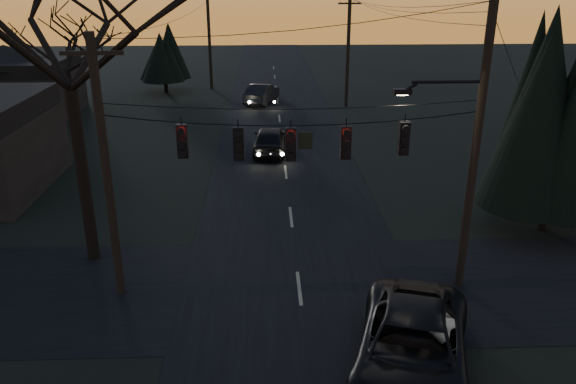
{
  "coord_description": "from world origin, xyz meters",
  "views": [
    {
      "loc": [
        -1.08,
        -6.59,
        10.02
      ],
      "look_at": [
        -0.38,
        10.1,
        3.5
      ],
      "focal_mm": 35.0,
      "sensor_mm": 36.0,
      "label": 1
    }
  ],
  "objects_px": {
    "bare_tree_left": "(60,11)",
    "utility_pole_far_l": "(212,88)",
    "utility_pole_right": "(458,285)",
    "suv_near": "(412,349)",
    "evergreen_right": "(562,118)",
    "utility_pole_far_r": "(346,106)",
    "sedan_oncoming_a": "(270,140)",
    "sedan_oncoming_b": "(262,94)",
    "utility_pole_left": "(122,292)"
  },
  "relations": [
    {
      "from": "evergreen_right",
      "to": "suv_near",
      "type": "relative_size",
      "value": 1.34
    },
    {
      "from": "utility_pole_far_l",
      "to": "bare_tree_left",
      "type": "height_order",
      "value": "bare_tree_left"
    },
    {
      "from": "utility_pole_left",
      "to": "bare_tree_left",
      "type": "distance_m",
      "value": 9.39
    },
    {
      "from": "utility_pole_left",
      "to": "utility_pole_far_l",
      "type": "height_order",
      "value": "utility_pole_left"
    },
    {
      "from": "utility_pole_right",
      "to": "utility_pole_far_r",
      "type": "height_order",
      "value": "utility_pole_right"
    },
    {
      "from": "utility_pole_left",
      "to": "sedan_oncoming_a",
      "type": "distance_m",
      "value": 16.44
    },
    {
      "from": "utility_pole_left",
      "to": "utility_pole_far_r",
      "type": "distance_m",
      "value": 30.27
    },
    {
      "from": "utility_pole_far_r",
      "to": "sedan_oncoming_a",
      "type": "xyz_separation_m",
      "value": [
        -6.3,
        -12.42,
        0.8
      ]
    },
    {
      "from": "utility_pole_far_r",
      "to": "sedan_oncoming_a",
      "type": "height_order",
      "value": "utility_pole_far_r"
    },
    {
      "from": "suv_near",
      "to": "sedan_oncoming_b",
      "type": "distance_m",
      "value": 34.24
    },
    {
      "from": "utility_pole_far_l",
      "to": "suv_near",
      "type": "distance_m",
      "value": 41.5
    },
    {
      "from": "utility_pole_far_l",
      "to": "sedan_oncoming_a",
      "type": "distance_m",
      "value": 21.09
    },
    {
      "from": "evergreen_right",
      "to": "sedan_oncoming_b",
      "type": "height_order",
      "value": "evergreen_right"
    },
    {
      "from": "sedan_oncoming_b",
      "to": "utility_pole_far_l",
      "type": "bearing_deg",
      "value": -36.91
    },
    {
      "from": "utility_pole_right",
      "to": "utility_pole_left",
      "type": "distance_m",
      "value": 11.5
    },
    {
      "from": "bare_tree_left",
      "to": "sedan_oncoming_b",
      "type": "height_order",
      "value": "bare_tree_left"
    },
    {
      "from": "utility_pole_far_l",
      "to": "sedan_oncoming_b",
      "type": "height_order",
      "value": "utility_pole_far_l"
    },
    {
      "from": "utility_pole_right",
      "to": "utility_pole_left",
      "type": "xyz_separation_m",
      "value": [
        -11.5,
        0.0,
        0.0
      ]
    },
    {
      "from": "evergreen_right",
      "to": "utility_pole_far_r",
      "type": "bearing_deg",
      "value": 101.89
    },
    {
      "from": "utility_pole_right",
      "to": "evergreen_right",
      "type": "relative_size",
      "value": 1.2
    },
    {
      "from": "sedan_oncoming_a",
      "to": "sedan_oncoming_b",
      "type": "relative_size",
      "value": 0.97
    },
    {
      "from": "utility_pole_far_l",
      "to": "sedan_oncoming_b",
      "type": "xyz_separation_m",
      "value": [
        4.71,
        -6.56,
        0.8
      ]
    },
    {
      "from": "bare_tree_left",
      "to": "sedan_oncoming_a",
      "type": "relative_size",
      "value": 2.72
    },
    {
      "from": "utility_pole_left",
      "to": "sedan_oncoming_b",
      "type": "xyz_separation_m",
      "value": [
        4.71,
        29.44,
        0.8
      ]
    },
    {
      "from": "utility_pole_right",
      "to": "utility_pole_far_l",
      "type": "relative_size",
      "value": 1.25
    },
    {
      "from": "utility_pole_right",
      "to": "sedan_oncoming_b",
      "type": "height_order",
      "value": "utility_pole_right"
    },
    {
      "from": "utility_pole_far_l",
      "to": "sedan_oncoming_a",
      "type": "relative_size",
      "value": 1.71
    },
    {
      "from": "utility_pole_right",
      "to": "sedan_oncoming_a",
      "type": "bearing_deg",
      "value": 112.02
    },
    {
      "from": "utility_pole_far_l",
      "to": "evergreen_right",
      "type": "distance_m",
      "value": 36.01
    },
    {
      "from": "utility_pole_right",
      "to": "utility_pole_far_l",
      "type": "bearing_deg",
      "value": 107.72
    },
    {
      "from": "utility_pole_far_r",
      "to": "evergreen_right",
      "type": "distance_m",
      "value": 24.64
    },
    {
      "from": "utility_pole_far_l",
      "to": "sedan_oncoming_a",
      "type": "bearing_deg",
      "value": -75.72
    },
    {
      "from": "utility_pole_right",
      "to": "utility_pole_far_r",
      "type": "distance_m",
      "value": 28.0
    },
    {
      "from": "utility_pole_far_l",
      "to": "utility_pole_left",
      "type": "bearing_deg",
      "value": -90.0
    },
    {
      "from": "utility_pole_far_r",
      "to": "bare_tree_left",
      "type": "xyz_separation_m",
      "value": [
        -13.1,
        -25.46,
        8.9
      ]
    },
    {
      "from": "utility_pole_right",
      "to": "sedan_oncoming_b",
      "type": "bearing_deg",
      "value": 102.99
    },
    {
      "from": "utility_pole_right",
      "to": "sedan_oncoming_b",
      "type": "relative_size",
      "value": 2.07
    },
    {
      "from": "utility_pole_right",
      "to": "suv_near",
      "type": "xyz_separation_m",
      "value": [
        -2.82,
        -4.57,
        0.86
      ]
    },
    {
      "from": "utility_pole_right",
      "to": "utility_pole_far_r",
      "type": "bearing_deg",
      "value": 90.0
    },
    {
      "from": "utility_pole_left",
      "to": "utility_pole_right",
      "type": "bearing_deg",
      "value": 0.0
    },
    {
      "from": "sedan_oncoming_a",
      "to": "sedan_oncoming_b",
      "type": "bearing_deg",
      "value": -84.09
    },
    {
      "from": "bare_tree_left",
      "to": "utility_pole_far_r",
      "type": "bearing_deg",
      "value": 62.77
    },
    {
      "from": "bare_tree_left",
      "to": "sedan_oncoming_b",
      "type": "xyz_separation_m",
      "value": [
        6.31,
        26.9,
        -8.1
      ]
    },
    {
      "from": "utility_pole_far_l",
      "to": "sedan_oncoming_b",
      "type": "bearing_deg",
      "value": -54.33
    },
    {
      "from": "suv_near",
      "to": "sedan_oncoming_b",
      "type": "height_order",
      "value": "suv_near"
    },
    {
      "from": "utility_pole_left",
      "to": "sedan_oncoming_b",
      "type": "distance_m",
      "value": 29.83
    },
    {
      "from": "bare_tree_left",
      "to": "utility_pole_far_l",
      "type": "bearing_deg",
      "value": 87.26
    },
    {
      "from": "sedan_oncoming_a",
      "to": "utility_pole_left",
      "type": "bearing_deg",
      "value": 75.41
    },
    {
      "from": "utility_pole_far_r",
      "to": "suv_near",
      "type": "bearing_deg",
      "value": -94.96
    },
    {
      "from": "evergreen_right",
      "to": "suv_near",
      "type": "bearing_deg",
      "value": -131.22
    }
  ]
}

